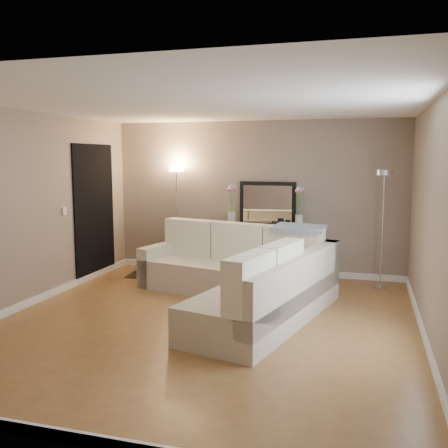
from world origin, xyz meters
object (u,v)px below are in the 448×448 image
(floor_lamp_unlit, at_px, (383,205))
(floor_lamp_lit, at_px, (177,198))
(sectional_sofa, at_px, (243,277))
(console_table, at_px, (259,249))

(floor_lamp_unlit, bearing_deg, floor_lamp_lit, 174.10)
(sectional_sofa, height_order, floor_lamp_unlit, floor_lamp_unlit)
(console_table, height_order, floor_lamp_lit, floor_lamp_lit)
(console_table, relative_size, floor_lamp_lit, 0.76)
(sectional_sofa, relative_size, floor_lamp_unlit, 1.85)
(sectional_sofa, relative_size, floor_lamp_lit, 1.83)
(console_table, distance_m, floor_lamp_lit, 1.71)
(floor_lamp_lit, xyz_separation_m, floor_lamp_unlit, (3.45, -0.36, -0.01))
(floor_lamp_lit, bearing_deg, console_table, -4.49)
(sectional_sofa, xyz_separation_m, floor_lamp_unlit, (1.82, 1.36, 0.90))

